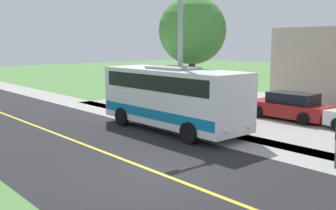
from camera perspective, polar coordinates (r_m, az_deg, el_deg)
The scene contains 8 objects.
ground_plane at distance 12.92m, azimuth -1.85°, elevation -9.55°, with size 120.00×120.00×0.00m, color #548442.
road_surface at distance 12.92m, azimuth -1.85°, elevation -9.54°, with size 8.00×100.00×0.01m, color black.
sidewalk at distance 16.57m, azimuth 12.27°, elevation -5.55°, with size 2.40×100.00×0.01m, color #9E9991.
road_centre_line at distance 12.92m, azimuth -1.85°, elevation -9.52°, with size 0.16×100.00×0.00m, color gold.
shuttle_bus_front at distance 18.59m, azimuth 0.71°, elevation 1.38°, with size 2.75×7.82×2.98m.
street_light_pole at distance 18.63m, azimuth 1.45°, elevation 8.65°, with size 1.97×0.24×7.19m.
parked_car_near at distance 22.29m, azimuth 17.05°, elevation -0.21°, with size 2.07×4.43×1.45m.
tree_curbside at distance 21.58m, azimuth 3.50°, elevation 10.54°, with size 3.61×3.61×6.52m.
Camera 1 is at (7.75, 9.48, 4.12)m, focal length 42.60 mm.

